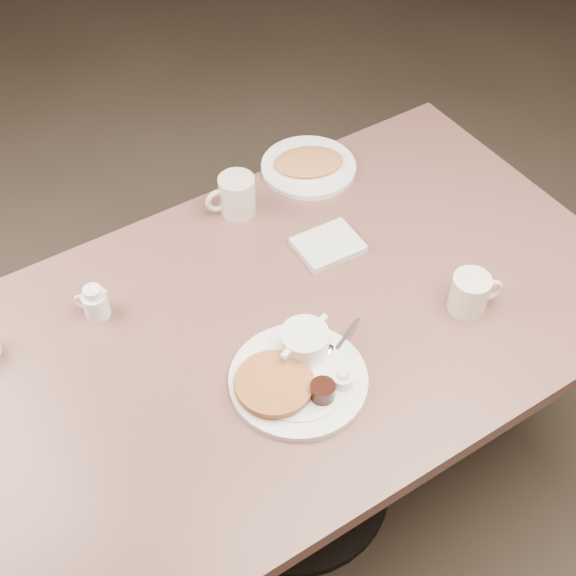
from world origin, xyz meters
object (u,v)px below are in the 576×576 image
diner_table (293,362)px  coffee_mug_far (236,195)px  creamer_right (95,303)px  main_plate (297,372)px  hash_plate (309,165)px  coffee_mug_near (471,293)px

diner_table → coffee_mug_far: coffee_mug_far is taller
coffee_mug_far → creamer_right: (-0.42, -0.12, -0.01)m
main_plate → hash_plate: main_plate is taller
coffee_mug_near → hash_plate: (-0.03, 0.58, -0.03)m
hash_plate → coffee_mug_far: bearing=-171.2°
coffee_mug_near → hash_plate: bearing=93.2°
creamer_right → hash_plate: creamer_right is taller
diner_table → creamer_right: bearing=146.6°
coffee_mug_near → creamer_right: bearing=148.6°
coffee_mug_far → hash_plate: 0.24m
coffee_mug_near → diner_table: bearing=150.9°
diner_table → main_plate: size_ratio=4.06×
main_plate → creamer_right: bearing=125.6°
diner_table → coffee_mug_far: (0.07, 0.35, 0.22)m
creamer_right → diner_table: bearing=-33.4°
diner_table → hash_plate: hash_plate is taller
hash_plate → coffee_mug_near: bearing=-86.8°
coffee_mug_near → hash_plate: 0.58m
creamer_right → hash_plate: size_ratio=0.25×
coffee_mug_near → creamer_right: coffee_mug_near is taller
coffee_mug_far → coffee_mug_near: bearing=-63.6°
diner_table → hash_plate: bearing=52.3°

